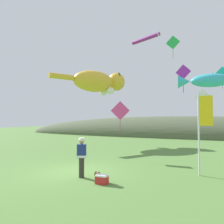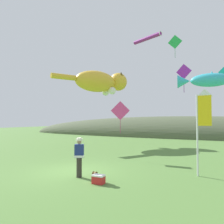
{
  "view_description": "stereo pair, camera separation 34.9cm",
  "coord_description": "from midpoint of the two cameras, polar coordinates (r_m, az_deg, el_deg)",
  "views": [
    {
      "loc": [
        6.47,
        -9.09,
        2.57
      ],
      "look_at": [
        0.0,
        4.0,
        3.11
      ],
      "focal_mm": 35.0,
      "sensor_mm": 36.0,
      "label": 1
    },
    {
      "loc": [
        6.78,
        -8.93,
        2.57
      ],
      "look_at": [
        0.0,
        4.0,
        3.11
      ],
      "focal_mm": 35.0,
      "sensor_mm": 36.0,
      "label": 2
    }
  ],
  "objects": [
    {
      "name": "festival_banner_pole",
      "position": [
        10.91,
        21.7,
        -2.58
      ],
      "size": [
        0.66,
        0.08,
        3.76
      ],
      "color": "silver",
      "rests_on": "ground"
    },
    {
      "name": "kite_tube_streamer",
      "position": [
        22.03,
        8.33,
        18.44
      ],
      "size": [
        3.12,
        1.55,
        0.44
      ],
      "color": "#8C268C"
    },
    {
      "name": "kite_giant_cat",
      "position": [
        24.07,
        -3.88,
        7.82
      ],
      "size": [
        5.09,
        7.93,
        2.67
      ],
      "color": "gold"
    },
    {
      "name": "kite_diamond_teal",
      "position": [
        21.55,
        26.47,
        9.17
      ],
      "size": [
        1.07,
        0.07,
        1.97
      ],
      "color": "#19BFBF"
    },
    {
      "name": "picnic_cooler",
      "position": [
        9.23,
        -3.8,
        -17.13
      ],
      "size": [
        0.5,
        0.35,
        0.36
      ],
      "color": "red",
      "rests_on": "ground"
    },
    {
      "name": "festival_attendant",
      "position": [
        10.11,
        -8.95,
        -11.3
      ],
      "size": [
        0.49,
        0.42,
        1.77
      ],
      "color": "#332D28",
      "rests_on": "ground"
    },
    {
      "name": "kite_diamond_pink",
      "position": [
        14.84,
        1.48,
        0.3
      ],
      "size": [
        1.2,
        0.53,
        2.2
      ],
      "color": "#E53F8C"
    },
    {
      "name": "kite_diamond_violet",
      "position": [
        15.81,
        17.51,
        9.88
      ],
      "size": [
        1.04,
        0.15,
        1.95
      ],
      "color": "purple"
    },
    {
      "name": "distant_hill_ridge",
      "position": [
        35.88,
        15.67,
        -6.16
      ],
      "size": [
        58.52,
        10.2,
        6.37
      ],
      "color": "#4C563D",
      "rests_on": "ground"
    },
    {
      "name": "kite_fish_windsock",
      "position": [
        13.44,
        22.35,
        7.61
      ],
      "size": [
        2.92,
        1.24,
        0.87
      ],
      "color": "#33B2CC"
    },
    {
      "name": "kite_diamond_white",
      "position": [
        20.13,
        22.17,
        3.73
      ],
      "size": [
        1.26,
        0.14,
        2.17
      ],
      "color": "white"
    },
    {
      "name": "kite_spool",
      "position": [
        10.3,
        -4.89,
        -15.88
      ],
      "size": [
        0.17,
        0.24,
        0.24
      ],
      "color": "olive",
      "rests_on": "ground"
    },
    {
      "name": "kite_diamond_green",
      "position": [
        23.49,
        15.2,
        17.1
      ],
      "size": [
        1.4,
        0.04,
        2.3
      ],
      "color": "green"
    },
    {
      "name": "ground_plane",
      "position": [
        11.48,
        -10.11,
        -15.04
      ],
      "size": [
        120.0,
        120.0,
        0.0
      ],
      "primitive_type": "plane",
      "color": "#517A38"
    }
  ]
}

